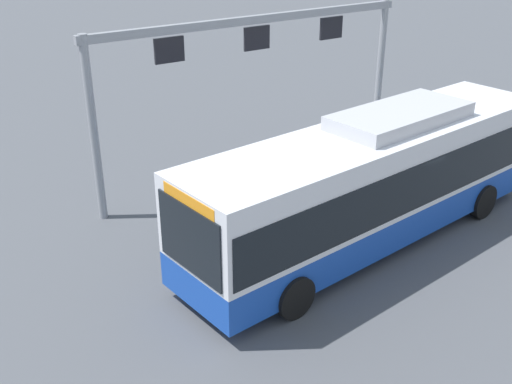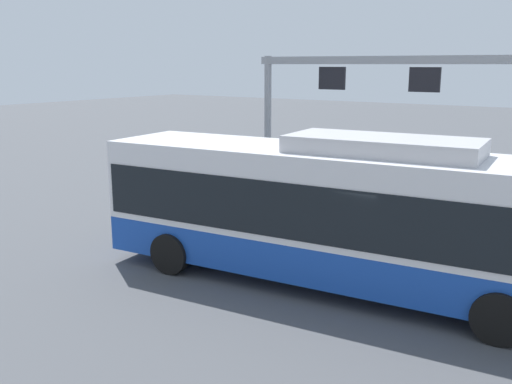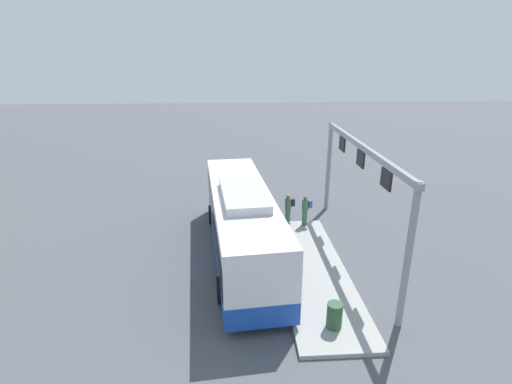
# 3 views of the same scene
# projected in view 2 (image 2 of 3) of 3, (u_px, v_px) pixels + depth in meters

# --- Properties ---
(ground_plane) EXTENTS (120.00, 120.00, 0.00)m
(ground_plane) POSITION_uv_depth(u_px,v_px,m) (340.00, 286.00, 12.90)
(ground_plane) COLOR #4C4F54
(platform_curb) EXTENTS (10.00, 2.80, 0.16)m
(platform_curb) POSITION_uv_depth(u_px,v_px,m) (453.00, 261.00, 14.33)
(platform_curb) COLOR #9E9E99
(platform_curb) RESTS_ON ground
(bus_main) EXTENTS (11.53, 3.57, 3.46)m
(bus_main) POSITION_uv_depth(u_px,v_px,m) (343.00, 209.00, 12.50)
(bus_main) COLOR #1947AD
(bus_main) RESTS_ON ground
(person_boarding) EXTENTS (0.42, 0.58, 1.67)m
(person_boarding) POSITION_uv_depth(u_px,v_px,m) (308.00, 197.00, 16.98)
(person_boarding) COLOR #476B4C
(person_boarding) RESTS_ON platform_curb
(person_waiting_near) EXTENTS (0.49, 0.60, 1.67)m
(person_waiting_near) POSITION_uv_depth(u_px,v_px,m) (275.00, 204.00, 16.74)
(person_waiting_near) COLOR #476B4C
(person_waiting_near) RESTS_ON ground
(platform_sign_gantry) EXTENTS (11.08, 0.24, 5.20)m
(platform_sign_gantry) POSITION_uv_depth(u_px,v_px,m) (423.00, 103.00, 16.29)
(platform_sign_gantry) COLOR gray
(platform_sign_gantry) RESTS_ON ground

